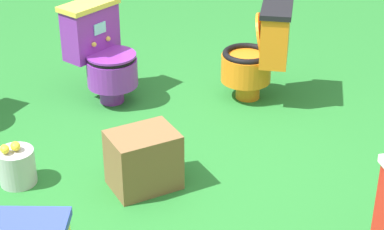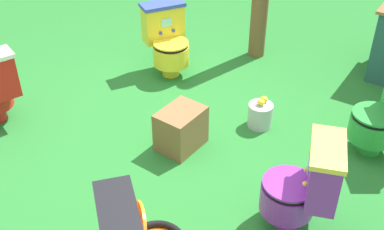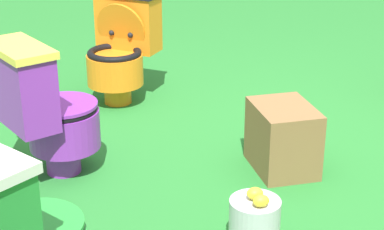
# 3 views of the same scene
# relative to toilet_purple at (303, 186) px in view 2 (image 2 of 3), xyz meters

# --- Properties ---
(ground) EXTENTS (14.00, 14.00, 0.00)m
(ground) POSITION_rel_toilet_purple_xyz_m (-1.31, 0.09, -0.37)
(ground) COLOR #26752D
(toilet_purple) EXTENTS (0.61, 0.57, 0.73)m
(toilet_purple) POSITION_rel_toilet_purple_xyz_m (0.00, 0.00, 0.00)
(toilet_purple) COLOR purple
(toilet_purple) RESTS_ON ground
(toilet_yellow) EXTENTS (0.62, 0.59, 0.73)m
(toilet_yellow) POSITION_rel_toilet_purple_xyz_m (-2.10, 1.11, 0.00)
(toilet_yellow) COLOR yellow
(toilet_yellow) RESTS_ON ground
(small_crate) EXTENTS (0.30, 0.39, 0.35)m
(small_crate) POSITION_rel_toilet_purple_xyz_m (-1.20, 0.20, -0.19)
(small_crate) COLOR brown
(small_crate) RESTS_ON ground
(lemon_bucket) EXTENTS (0.22, 0.22, 0.28)m
(lemon_bucket) POSITION_rel_toilet_purple_xyz_m (-0.83, 0.86, -0.25)
(lemon_bucket) COLOR #B7B7BF
(lemon_bucket) RESTS_ON ground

